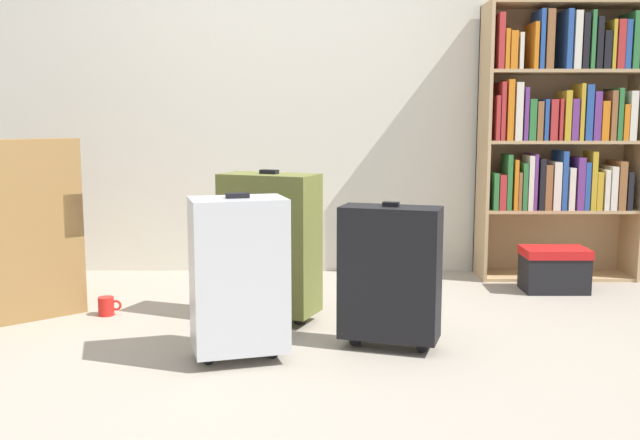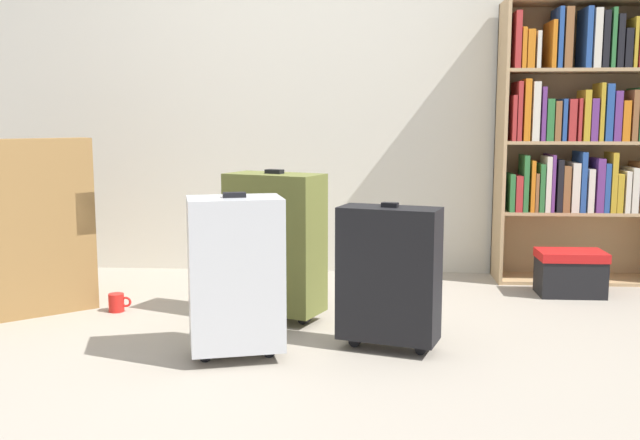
% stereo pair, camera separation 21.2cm
% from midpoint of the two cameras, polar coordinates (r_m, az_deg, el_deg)
% --- Properties ---
extents(ground_plane, '(8.74, 8.74, 0.00)m').
position_cam_midpoint_polar(ground_plane, '(3.05, -2.49, -11.22)').
color(ground_plane, '#9E9384').
extents(back_wall, '(4.99, 0.10, 2.60)m').
position_cam_midpoint_polar(back_wall, '(4.76, -0.05, 11.63)').
color(back_wall, beige).
rests_on(back_wall, ground).
extents(bookshelf, '(0.96, 0.33, 1.69)m').
position_cam_midpoint_polar(bookshelf, '(4.72, 20.94, 6.72)').
color(bookshelf, tan).
rests_on(bookshelf, ground).
extents(armchair, '(0.99, 0.99, 0.90)m').
position_cam_midpoint_polar(armchair, '(4.15, -21.65, -2.06)').
color(armchair, olive).
rests_on(armchair, ground).
extents(mug, '(0.12, 0.08, 0.10)m').
position_cam_midpoint_polar(mug, '(3.93, -14.15, -6.31)').
color(mug, red).
rests_on(mug, ground).
extents(storage_box, '(0.37, 0.25, 0.26)m').
position_cam_midpoint_polar(storage_box, '(4.41, 20.34, -3.83)').
color(storage_box, black).
rests_on(storage_box, ground).
extents(suitcase_black, '(0.46, 0.31, 0.65)m').
position_cam_midpoint_polar(suitcase_black, '(3.16, 7.35, -4.23)').
color(suitcase_black, black).
rests_on(suitcase_black, ground).
extents(suitcase_olive, '(0.52, 0.40, 0.75)m').
position_cam_midpoint_polar(suitcase_olive, '(3.59, -1.86, -1.80)').
color(suitcase_olive, brown).
rests_on(suitcase_olive, ground).
extents(suitcase_silver, '(0.44, 0.35, 0.70)m').
position_cam_midpoint_polar(suitcase_silver, '(3.02, -4.64, -4.21)').
color(suitcase_silver, '#B7BABF').
rests_on(suitcase_silver, ground).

